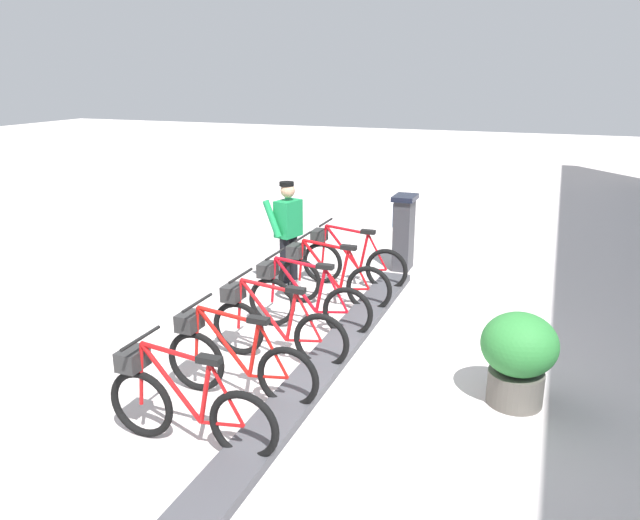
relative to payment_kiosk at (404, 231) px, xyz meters
The scene contains 11 objects.
ground_plane 3.84m from the payment_kiosk, 90.81° to the left, with size 60.00×60.00×0.00m, color beige.
dock_rail_base 3.83m from the payment_kiosk, 90.81° to the left, with size 0.44×6.40×0.10m, color #47474C.
payment_kiosk is the anchor object (origin of this frame).
bike_docked_0 1.33m from the payment_kiosk, 64.13° to the left, with size 1.72×0.54×1.02m.
bike_docked_1 2.20m from the payment_kiosk, 74.86° to the left, with size 1.72×0.54×1.02m.
bike_docked_2 3.11m from the payment_kiosk, 79.37° to the left, with size 1.72×0.54×1.02m.
bike_docked_3 4.03m from the payment_kiosk, 81.83° to the left, with size 1.72×0.54×1.02m.
bike_docked_4 4.95m from the payment_kiosk, 83.36° to the left, with size 1.72×0.54×1.02m.
bike_docked_5 5.88m from the payment_kiosk, 84.42° to the left, with size 1.72×0.54×1.02m.
worker_near_rack 2.13m from the payment_kiosk, 46.56° to the left, with size 0.57×0.69×1.66m.
planter_bush 4.53m from the payment_kiosk, 118.26° to the left, with size 0.76×0.76×0.97m.
Camera 1 is at (-2.26, 6.18, 3.25)m, focal length 34.75 mm.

